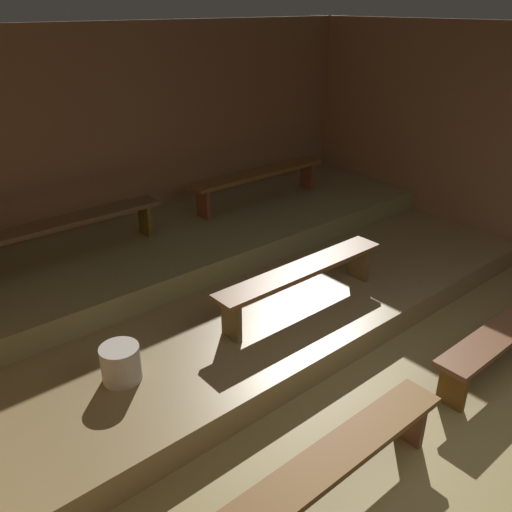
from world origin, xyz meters
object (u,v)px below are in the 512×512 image
object	(u,v)px
bench_lower_center	(302,274)
bench_floor_right	(508,332)
bench_middle_left	(66,226)
pail_lower	(121,363)
bench_middle_right	(259,177)
bench_floor_left	(332,464)

from	to	relation	value
bench_lower_center	bench_floor_right	bearing A→B (deg)	-58.50
bench_middle_left	pail_lower	xyz separation A→B (m)	(-0.38, -1.80, -0.43)
bench_middle_left	bench_middle_right	size ratio (longest dim) A/B	1.00
bench_floor_right	bench_middle_right	world-z (taller)	bench_middle_right
bench_floor_right	bench_middle_left	world-z (taller)	bench_middle_left
bench_lower_center	bench_middle_left	bearing A→B (deg)	126.58
bench_floor_right	bench_middle_right	bearing A→B (deg)	87.23
bench_lower_center	pail_lower	xyz separation A→B (m)	(-1.80, 0.10, -0.18)
bench_floor_left	bench_floor_right	size ratio (longest dim) A/B	1.00
bench_floor_right	bench_middle_right	distance (m)	3.47
bench_lower_center	bench_middle_right	bearing A→B (deg)	59.91
bench_middle_right	bench_middle_left	bearing A→B (deg)	180.00
bench_middle_right	pail_lower	distance (m)	3.44
pail_lower	bench_floor_right	bearing A→B (deg)	-30.78
bench_floor_right	bench_floor_left	bearing A→B (deg)	180.00
bench_floor_left	bench_lower_center	distance (m)	1.99
bench_middle_left	bench_lower_center	bearing A→B (deg)	-53.42
bench_lower_center	bench_middle_left	xyz separation A→B (m)	(-1.41, 1.90, 0.25)
bench_floor_right	bench_middle_left	bearing A→B (deg)	124.39
bench_middle_left	pail_lower	distance (m)	1.90
bench_floor_right	bench_lower_center	distance (m)	1.81
bench_lower_center	pail_lower	size ratio (longest dim) A/B	6.37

